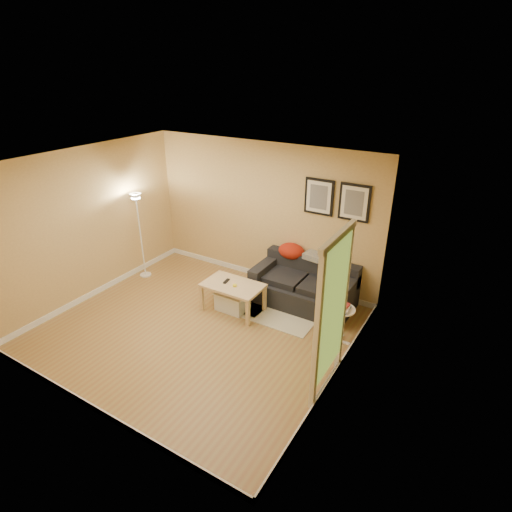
# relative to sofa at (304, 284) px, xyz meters

# --- Properties ---
(floor) EXTENTS (4.50, 4.50, 0.00)m
(floor) POSITION_rel_sofa_xyz_m (-1.09, -1.53, -0.38)
(floor) COLOR olive
(floor) RESTS_ON ground
(ceiling) EXTENTS (4.50, 4.50, 0.00)m
(ceiling) POSITION_rel_sofa_xyz_m (-1.09, -1.53, 2.23)
(ceiling) COLOR white
(ceiling) RESTS_ON wall_back
(wall_back) EXTENTS (4.50, 0.00, 4.50)m
(wall_back) POSITION_rel_sofa_xyz_m (-1.09, 0.47, 0.92)
(wall_back) COLOR tan
(wall_back) RESTS_ON ground
(wall_front) EXTENTS (4.50, 0.00, 4.50)m
(wall_front) POSITION_rel_sofa_xyz_m (-1.09, -3.53, 0.92)
(wall_front) COLOR tan
(wall_front) RESTS_ON ground
(wall_left) EXTENTS (0.00, 4.00, 4.00)m
(wall_left) POSITION_rel_sofa_xyz_m (-3.34, -1.53, 0.92)
(wall_left) COLOR tan
(wall_left) RESTS_ON ground
(wall_right) EXTENTS (0.00, 4.00, 4.00)m
(wall_right) POSITION_rel_sofa_xyz_m (1.16, -1.53, 0.92)
(wall_right) COLOR tan
(wall_right) RESTS_ON ground
(baseboard_back) EXTENTS (4.50, 0.02, 0.10)m
(baseboard_back) POSITION_rel_sofa_xyz_m (-1.09, 0.46, -0.33)
(baseboard_back) COLOR white
(baseboard_back) RESTS_ON ground
(baseboard_front) EXTENTS (4.50, 0.02, 0.10)m
(baseboard_front) POSITION_rel_sofa_xyz_m (-1.09, -3.52, -0.33)
(baseboard_front) COLOR white
(baseboard_front) RESTS_ON ground
(baseboard_left) EXTENTS (0.02, 4.00, 0.10)m
(baseboard_left) POSITION_rel_sofa_xyz_m (-3.33, -1.53, -0.33)
(baseboard_left) COLOR white
(baseboard_left) RESTS_ON ground
(baseboard_right) EXTENTS (0.02, 4.00, 0.10)m
(baseboard_right) POSITION_rel_sofa_xyz_m (1.15, -1.53, -0.33)
(baseboard_right) COLOR white
(baseboard_right) RESTS_ON ground
(sofa) EXTENTS (1.70, 0.90, 0.75)m
(sofa) POSITION_rel_sofa_xyz_m (0.00, 0.00, 0.00)
(sofa) COLOR black
(sofa) RESTS_ON ground
(red_throw) EXTENTS (0.48, 0.36, 0.28)m
(red_throw) POSITION_rel_sofa_xyz_m (-0.41, 0.33, 0.40)
(red_throw) COLOR #B12E10
(red_throw) RESTS_ON sofa
(plaid_throw) EXTENTS (0.45, 0.32, 0.10)m
(plaid_throw) POSITION_rel_sofa_xyz_m (0.07, 0.32, 0.41)
(plaid_throw) COLOR tan
(plaid_throw) RESTS_ON sofa
(framed_print_left) EXTENTS (0.50, 0.04, 0.60)m
(framed_print_left) POSITION_rel_sofa_xyz_m (-0.01, 0.45, 1.43)
(framed_print_left) COLOR black
(framed_print_left) RESTS_ON wall_back
(framed_print_right) EXTENTS (0.50, 0.04, 0.60)m
(framed_print_right) POSITION_rel_sofa_xyz_m (0.59, 0.45, 1.43)
(framed_print_right) COLOR black
(framed_print_right) RESTS_ON wall_back
(area_rug) EXTENTS (1.25, 0.85, 0.01)m
(area_rug) POSITION_rel_sofa_xyz_m (-0.18, -0.51, -0.37)
(area_rug) COLOR beige
(area_rug) RESTS_ON ground
(green_runner) EXTENTS (0.70, 0.50, 0.01)m
(green_runner) POSITION_rel_sofa_xyz_m (-0.81, -0.59, -0.37)
(green_runner) COLOR #668C4C
(green_runner) RESTS_ON ground
(coffee_table) EXTENTS (1.08, 0.77, 0.49)m
(coffee_table) POSITION_rel_sofa_xyz_m (-0.91, -0.80, -0.13)
(coffee_table) COLOR #D4B381
(coffee_table) RESTS_ON ground
(remote_control) EXTENTS (0.07, 0.17, 0.02)m
(remote_control) POSITION_rel_sofa_xyz_m (-1.05, -0.78, 0.13)
(remote_control) COLOR black
(remote_control) RESTS_ON coffee_table
(tape_roll) EXTENTS (0.07, 0.07, 0.03)m
(tape_roll) POSITION_rel_sofa_xyz_m (-0.85, -0.84, 0.13)
(tape_roll) COLOR yellow
(tape_roll) RESTS_ON coffee_table
(storage_bin) EXTENTS (0.52, 0.38, 0.32)m
(storage_bin) POSITION_rel_sofa_xyz_m (-0.93, -0.79, -0.21)
(storage_bin) COLOR white
(storage_bin) RESTS_ON ground
(side_table) EXTENTS (0.38, 0.38, 0.58)m
(side_table) POSITION_rel_sofa_xyz_m (0.93, -0.70, -0.09)
(side_table) COLOR white
(side_table) RESTS_ON ground
(book_stack) EXTENTS (0.22, 0.27, 0.07)m
(book_stack) POSITION_rel_sofa_xyz_m (0.95, -0.72, 0.24)
(book_stack) COLOR #3558A0
(book_stack) RESTS_ON side_table
(floor_lamp) EXTENTS (0.22, 0.22, 1.67)m
(floor_lamp) POSITION_rel_sofa_xyz_m (-3.09, -0.66, 0.41)
(floor_lamp) COLOR white
(floor_lamp) RESTS_ON ground
(doorway) EXTENTS (0.12, 1.01, 2.13)m
(doorway) POSITION_rel_sofa_xyz_m (1.11, -1.68, 0.65)
(doorway) COLOR white
(doorway) RESTS_ON ground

